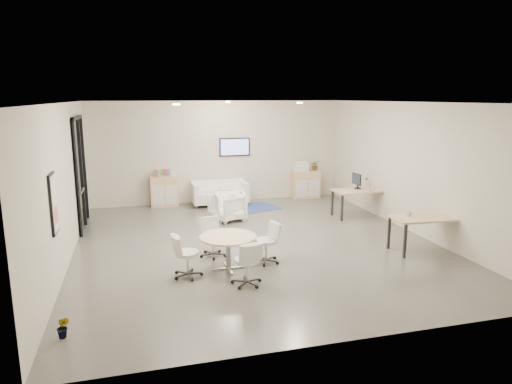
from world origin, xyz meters
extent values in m
cube|color=#53514C|center=(0.00, 0.00, -0.40)|extent=(8.00, 9.00, 0.80)
cube|color=white|center=(0.00, 0.00, 3.60)|extent=(8.00, 9.00, 0.80)
cube|color=beige|center=(0.00, 4.90, 1.60)|extent=(8.00, 0.80, 3.20)
cube|color=beige|center=(0.00, -4.90, 1.60)|extent=(8.00, 0.80, 3.20)
cube|color=beige|center=(-4.40, 0.00, 1.60)|extent=(0.80, 9.00, 3.20)
cube|color=beige|center=(4.40, 0.00, 1.60)|extent=(0.80, 9.00, 3.20)
cube|color=black|center=(-3.96, 2.50, 1.43)|extent=(0.02, 1.90, 2.85)
cube|color=black|center=(-3.94, 2.50, 2.81)|extent=(0.06, 1.90, 0.08)
cube|color=black|center=(-3.94, 1.59, 1.43)|extent=(0.06, 0.08, 2.85)
cube|color=black|center=(-3.94, 3.41, 1.43)|extent=(0.06, 0.08, 2.85)
cube|color=black|center=(-3.94, 2.65, 1.43)|extent=(0.06, 0.07, 2.85)
cube|color=#B2B2B7|center=(-3.90, 2.05, 1.05)|extent=(0.04, 0.60, 0.05)
cube|color=black|center=(-3.98, -1.60, 1.55)|extent=(0.04, 0.54, 1.04)
cube|color=white|center=(-3.95, -1.60, 1.55)|extent=(0.01, 0.46, 0.96)
cube|color=#E7627A|center=(-3.95, -1.60, 1.35)|extent=(0.01, 0.32, 0.30)
cube|color=black|center=(0.50, 4.46, 1.75)|extent=(0.98, 0.05, 0.58)
cube|color=#8AA3EF|center=(0.50, 4.44, 1.75)|extent=(0.90, 0.01, 0.50)
cylinder|color=#FFEAC6|center=(-1.80, -1.00, 3.18)|extent=(0.14, 0.14, 0.03)
cylinder|color=#FFEAC6|center=(1.20, 0.50, 3.18)|extent=(0.14, 0.14, 0.03)
cylinder|color=#FFEAC6|center=(0.00, 3.00, 3.18)|extent=(0.14, 0.14, 0.03)
cube|color=tan|center=(-1.78, 4.26, 0.47)|extent=(0.84, 0.42, 0.94)
cube|color=silver|center=(-1.97, 4.04, 0.38)|extent=(0.35, 0.02, 0.56)
cube|color=silver|center=(-1.58, 4.04, 0.38)|extent=(0.35, 0.02, 0.56)
cube|color=tan|center=(2.86, 4.25, 0.46)|extent=(0.92, 0.43, 0.92)
cube|color=silver|center=(2.65, 4.03, 0.37)|extent=(0.39, 0.02, 0.55)
cube|color=silver|center=(3.07, 4.03, 0.37)|extent=(0.39, 0.02, 0.55)
cube|color=red|center=(-2.04, 4.26, 1.05)|extent=(0.04, 0.14, 0.22)
cube|color=#337FCC|center=(-1.98, 4.26, 1.05)|extent=(0.04, 0.14, 0.22)
cube|color=gold|center=(-1.91, 4.26, 1.05)|extent=(0.04, 0.14, 0.22)
cube|color=#4CB24C|center=(-1.85, 4.26, 1.05)|extent=(0.04, 0.14, 0.22)
cube|color=#CC6619|center=(-1.79, 4.26, 1.05)|extent=(0.04, 0.14, 0.22)
cube|color=purple|center=(-1.72, 4.26, 1.05)|extent=(0.04, 0.14, 0.22)
cube|color=#E54C7F|center=(-1.66, 4.26, 1.05)|extent=(0.04, 0.14, 0.22)
cube|color=teal|center=(-1.60, 4.26, 1.05)|extent=(0.04, 0.14, 0.22)
cube|color=white|center=(2.68, 4.25, 1.06)|extent=(0.50, 0.43, 0.28)
cube|color=white|center=(2.68, 4.25, 1.23)|extent=(0.38, 0.32, 0.06)
cube|color=white|center=(-0.09, 4.02, 0.27)|extent=(1.73, 0.89, 0.32)
cube|color=white|center=(-0.09, 4.35, 0.59)|extent=(1.71, 0.23, 0.32)
cube|color=white|center=(-0.87, 4.02, 0.43)|extent=(0.17, 0.86, 0.64)
cube|color=white|center=(0.69, 4.02, 0.43)|extent=(0.17, 0.86, 0.64)
cube|color=navy|center=(0.69, 3.28, 0.01)|extent=(1.90, 1.55, 0.01)
imported|color=white|center=(-0.23, 2.14, 0.40)|extent=(0.99, 1.01, 0.80)
imported|color=white|center=(-0.14, 2.19, 0.42)|extent=(0.83, 0.79, 0.83)
cube|color=tan|center=(3.45, 1.57, 0.75)|extent=(1.52, 0.83, 0.04)
cube|color=black|center=(2.76, 1.25, 0.37)|extent=(0.05, 0.05, 0.73)
cube|color=black|center=(4.14, 1.25, 0.37)|extent=(0.05, 0.05, 0.73)
cube|color=black|center=(2.76, 1.89, 0.37)|extent=(0.05, 0.05, 0.73)
cube|color=black|center=(4.14, 1.89, 0.37)|extent=(0.05, 0.05, 0.73)
cube|color=tan|center=(3.43, -1.44, 0.74)|extent=(1.51, 0.83, 0.04)
cube|color=black|center=(2.76, -1.76, 0.36)|extent=(0.05, 0.05, 0.72)
cube|color=black|center=(4.11, -1.76, 0.36)|extent=(0.05, 0.05, 0.72)
cube|color=black|center=(2.76, -1.13, 0.36)|extent=(0.05, 0.05, 0.72)
cube|color=black|center=(4.11, -1.13, 0.36)|extent=(0.05, 0.05, 0.72)
cylinder|color=black|center=(3.45, 1.72, 0.78)|extent=(0.20, 0.20, 0.02)
cube|color=black|center=(3.45, 1.72, 0.90)|extent=(0.04, 0.03, 0.24)
cube|color=black|center=(3.40, 1.72, 1.05)|extent=(0.03, 0.50, 0.32)
cylinder|color=tan|center=(-0.94, -1.42, 0.66)|extent=(1.11, 1.11, 0.04)
cylinder|color=#B2B2B7|center=(-0.94, -1.42, 0.32)|extent=(0.10, 0.10, 0.64)
cube|color=#B2B2B7|center=(-0.94, -1.42, 0.01)|extent=(0.65, 0.06, 0.03)
cube|color=#B2B2B7|center=(-0.94, -1.42, 0.01)|extent=(0.06, 0.65, 0.03)
imported|color=#3F7F3F|center=(3.18, 4.23, 1.05)|extent=(0.39, 0.41, 0.26)
imported|color=#3F7F3F|center=(-3.70, -3.38, 0.07)|extent=(0.27, 0.37, 0.15)
imported|color=white|center=(3.13, -1.28, 0.82)|extent=(0.14, 0.12, 0.12)
camera|label=1|loc=(-2.61, -9.73, 3.32)|focal=32.00mm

